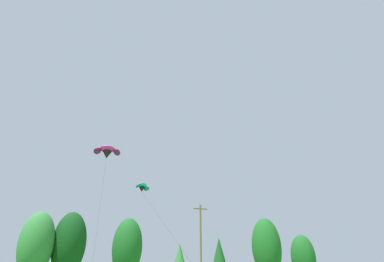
# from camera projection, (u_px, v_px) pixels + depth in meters

# --- Properties ---
(treeline_tree_c) EXTENTS (5.06, 5.06, 12.06)m
(treeline_tree_c) POSITION_uv_depth(u_px,v_px,m) (36.00, 244.00, 47.58)
(treeline_tree_c) COLOR #472D19
(treeline_tree_c) RESTS_ON ground_plane
(treeline_tree_d) EXTENTS (5.19, 5.19, 12.54)m
(treeline_tree_d) POSITION_uv_depth(u_px,v_px,m) (69.00, 244.00, 50.27)
(treeline_tree_d) COLOR #472D19
(treeline_tree_d) RESTS_ON ground_plane
(treeline_tree_e) EXTENTS (5.21, 5.21, 12.62)m
(treeline_tree_e) POSITION_uv_depth(u_px,v_px,m) (127.00, 247.00, 55.66)
(treeline_tree_e) COLOR #472D19
(treeline_tree_e) RESTS_ON ground_plane
(treeline_tree_f) EXTENTS (3.47, 3.47, 8.49)m
(treeline_tree_f) POSITION_uv_depth(u_px,v_px,m) (180.00, 262.00, 56.40)
(treeline_tree_f) COLOR #472D19
(treeline_tree_f) RESTS_ON ground_plane
(treeline_tree_g) EXTENTS (3.71, 3.71, 9.57)m
(treeline_tree_g) POSITION_uv_depth(u_px,v_px,m) (219.00, 258.00, 57.12)
(treeline_tree_g) COLOR #472D19
(treeline_tree_g) RESTS_ON ground_plane
(treeline_tree_h) EXTENTS (5.37, 5.37, 13.21)m
(treeline_tree_h) POSITION_uv_depth(u_px,v_px,m) (267.00, 247.00, 58.83)
(treeline_tree_h) COLOR #472D19
(treeline_tree_h) RESTS_ON ground_plane
(treeline_tree_i) EXTENTS (4.73, 4.73, 10.85)m
(treeline_tree_i) POSITION_uv_depth(u_px,v_px,m) (303.00, 257.00, 62.81)
(treeline_tree_i) COLOR #472D19
(treeline_tree_i) RESTS_ON ground_plane
(utility_pole) EXTENTS (2.20, 0.26, 12.66)m
(utility_pole) POSITION_uv_depth(u_px,v_px,m) (201.00, 247.00, 45.48)
(utility_pole) COLOR brown
(utility_pole) RESTS_ON ground_plane
(parafoil_kite_high_magenta) EXTENTS (3.88, 11.15, 18.14)m
(parafoil_kite_high_magenta) POSITION_uv_depth(u_px,v_px,m) (107.00, 152.00, 44.13)
(parafoil_kite_high_magenta) COLOR #D12893
(parafoil_kite_mid_teal) EXTENTS (6.74, 10.69, 12.43)m
(parafoil_kite_mid_teal) POSITION_uv_depth(u_px,v_px,m) (142.00, 187.00, 41.96)
(parafoil_kite_mid_teal) COLOR teal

